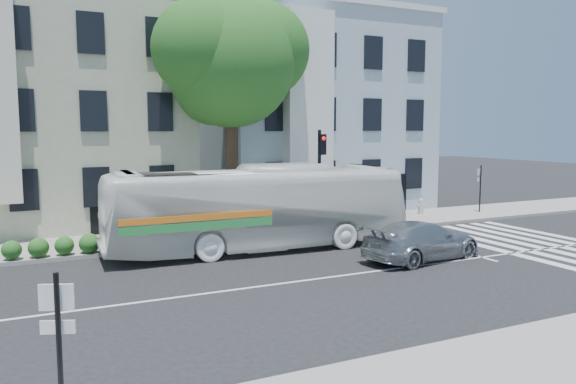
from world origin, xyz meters
TOP-DOWN VIEW (x-y plane):
  - ground at (0.00, 0.00)m, footprint 120.00×120.00m
  - sidewalk_far at (0.00, 8.00)m, footprint 80.00×4.00m
  - sidewalk_near at (0.00, -8.00)m, footprint 80.00×4.00m
  - building_left at (-7.00, 15.00)m, footprint 12.00×10.00m
  - building_right at (7.00, 15.00)m, footprint 12.00×10.00m
  - street_tree at (0.06, 8.74)m, footprint 7.30×5.90m
  - bus at (-0.30, 4.78)m, footprint 3.28×11.88m
  - sedan at (4.30, 0.70)m, footprint 2.65×5.01m
  - hedge at (-7.21, 6.30)m, footprint 8.33×3.47m
  - traffic_signal at (3.87, 7.39)m, footprint 0.48×0.54m
  - fire_hydrant at (10.76, 8.69)m, footprint 0.44×0.26m
  - near_sign_pole at (-8.19, -7.03)m, footprint 0.45×0.24m
  - far_sign_pole at (13.97, 7.76)m, footprint 0.43×0.25m

SIDE VIEW (x-z plane):
  - ground at x=0.00m, z-range 0.00..0.00m
  - sidewalk_far at x=0.00m, z-range 0.00..0.15m
  - sidewalk_near at x=0.00m, z-range 0.00..0.15m
  - hedge at x=-7.21m, z-range 0.15..0.85m
  - fire_hydrant at x=10.76m, z-range 0.16..0.97m
  - sedan at x=4.30m, z-range 0.00..1.38m
  - bus at x=-0.30m, z-range 0.00..3.28m
  - far_sign_pole at x=13.97m, z-range 0.49..3.03m
  - near_sign_pole at x=-8.19m, z-range 0.49..3.10m
  - traffic_signal at x=3.87m, z-range 0.67..5.29m
  - building_left at x=-7.00m, z-range 0.00..11.00m
  - building_right at x=7.00m, z-range 0.00..11.00m
  - street_tree at x=0.06m, z-range 2.28..13.38m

